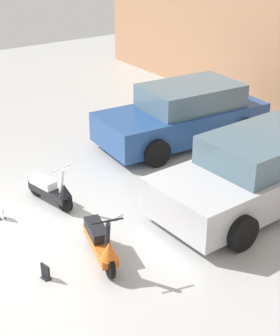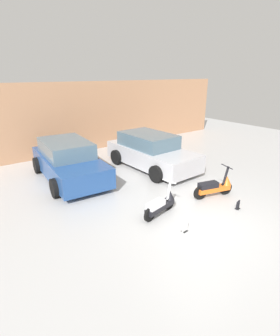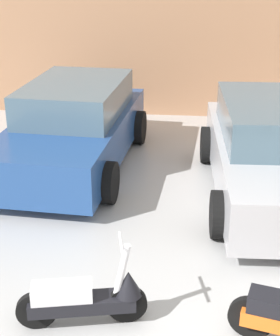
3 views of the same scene
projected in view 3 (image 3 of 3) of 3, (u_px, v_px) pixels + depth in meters
name	position (u px, v px, depth m)	size (l,w,h in m)	color
wall_back	(178.00, 39.00, 11.39)	(19.60, 0.12, 3.48)	tan
scooter_front_left	(88.00, 297.00, 5.21)	(1.32, 0.56, 0.93)	black
car_rear_left	(74.00, 127.00, 9.04)	(2.32, 4.41, 1.46)	navy
car_rear_center	(274.00, 152.00, 7.92)	(2.20, 4.35, 1.46)	#B7B7BC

